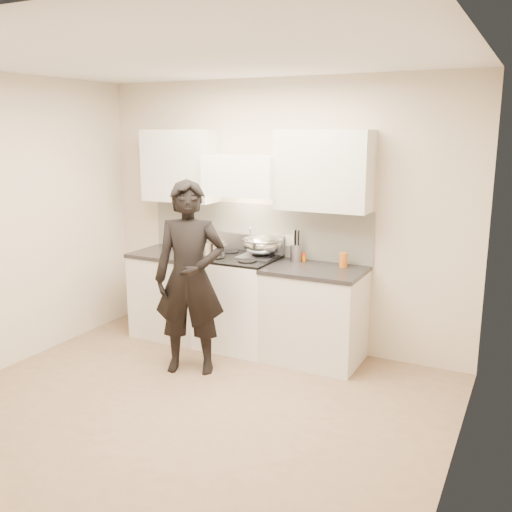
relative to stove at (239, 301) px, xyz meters
The scene contains 11 objects.
ground_plane 1.53m from the stove, 78.12° to the right, with size 4.00×4.00×0.00m, color #8B6E54.
room_shell 1.56m from the stove, 77.04° to the right, with size 4.04×3.54×2.70m.
stove is the anchor object (origin of this frame).
counter_right 0.83m from the stove, ahead, with size 0.92×0.67×0.92m.
counter_left 0.78m from the stove, behind, with size 0.82×0.67×0.92m.
wok 0.64m from the stove, 35.89° to the left, with size 0.41×0.49×0.33m.
stock_pot 0.61m from the stove, 146.54° to the right, with size 0.31×0.23×0.15m.
utensil_crock 0.79m from the stove, 18.95° to the left, with size 0.12×0.12×0.31m.
spice_jar 0.82m from the stove, 19.12° to the left, with size 0.04×0.04×0.08m.
oil_glass 1.18m from the stove, ahead, with size 0.08×0.08×0.14m.
person 0.85m from the stove, 97.72° to the right, with size 0.65×0.43×1.77m, color black.
Camera 1 is at (2.38, -3.50, 2.21)m, focal length 40.00 mm.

